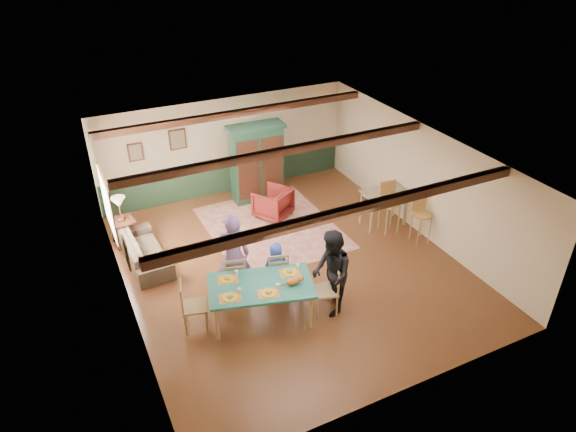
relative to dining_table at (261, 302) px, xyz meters
name	(u,v)px	position (x,y,z in m)	size (l,w,h in m)	color
floor	(290,265)	(1.28, 1.35, -0.41)	(8.00, 8.00, 0.00)	#4F2916
wall_back	(226,146)	(1.28, 5.35, 0.94)	(7.00, 0.02, 2.70)	beige
wall_left	(122,254)	(-2.22, 1.35, 0.94)	(0.02, 8.00, 2.70)	beige
wall_right	(422,181)	(4.78, 1.35, 0.94)	(0.02, 8.00, 2.70)	beige
ceiling	(290,155)	(1.28, 1.35, 2.29)	(7.00, 8.00, 0.02)	silver
wainscot_back	(228,176)	(1.28, 5.33, 0.04)	(6.95, 0.03, 0.90)	#1A3120
ceiling_beam_front	(351,211)	(1.28, -0.95, 2.20)	(6.95, 0.16, 0.16)	black
ceiling_beam_mid	(282,152)	(1.28, 1.75, 2.20)	(6.95, 0.16, 0.16)	black
ceiling_beam_back	(237,113)	(1.28, 4.35, 2.20)	(6.95, 0.16, 0.16)	black
window_left	(107,205)	(-2.19, 3.05, 1.14)	(0.06, 1.60, 1.30)	white
picture_left_wall	(127,253)	(-2.19, 0.75, 1.34)	(0.04, 0.42, 0.52)	gray
picture_back_a	(178,139)	(-0.02, 5.32, 1.39)	(0.45, 0.04, 0.55)	gray
picture_back_b	(136,152)	(-1.12, 5.32, 1.24)	(0.38, 0.04, 0.48)	gray
dining_table	(261,302)	(0.00, 0.00, 0.00)	(1.97, 1.09, 0.82)	#206658
dining_chair_far_left	(235,275)	(-0.21, 0.88, 0.11)	(0.46, 0.48, 1.04)	#9B7E4D
dining_chair_far_right	(277,270)	(0.63, 0.64, 0.11)	(0.46, 0.48, 1.04)	#9B7E4D
dining_chair_end_left	(195,305)	(-1.21, 0.33, 0.11)	(0.46, 0.48, 1.04)	#9B7E4D
dining_chair_end_right	(325,290)	(1.21, -0.33, 0.11)	(0.46, 0.48, 1.04)	#9B7E4D
person_man	(233,256)	(-0.19, 0.96, 0.53)	(0.69, 0.45, 1.89)	#775693
person_woman	(331,273)	(1.32, -0.36, 0.49)	(0.88, 0.68, 1.81)	black
person_child	(276,267)	(0.65, 0.73, 0.14)	(0.54, 0.35, 1.10)	#2A46A8
cat	(293,281)	(0.55, -0.27, 0.51)	(0.39, 0.15, 0.20)	orange
place_setting_near_left	(230,296)	(-0.65, -0.10, 0.47)	(0.44, 0.33, 0.11)	gold
place_setting_near_center	(269,291)	(0.03, -0.29, 0.47)	(0.44, 0.33, 0.11)	gold
place_setting_far_left	(227,277)	(-0.51, 0.42, 0.47)	(0.44, 0.33, 0.11)	gold
place_setting_far_right	(290,270)	(0.65, 0.10, 0.47)	(0.44, 0.33, 0.11)	gold
area_rug	(271,228)	(1.54, 2.97, -0.40)	(3.01, 3.57, 0.01)	beige
armoire	(257,163)	(1.85, 4.57, 0.66)	(1.51, 0.61, 2.14)	#133022
armchair	(273,203)	(1.83, 3.50, -0.02)	(0.82, 0.85, 0.77)	#470E10
sofa	(145,250)	(-1.62, 2.90, -0.12)	(2.02, 0.79, 0.59)	#3B3125
end_table	(124,232)	(-1.89, 3.85, -0.08)	(0.53, 0.53, 0.65)	black
table_lamp	(120,209)	(-1.89, 3.85, 0.54)	(0.33, 0.33, 0.60)	beige
counter_table	(384,208)	(4.16, 1.91, 0.06)	(1.13, 0.66, 0.94)	#9E937B
bar_stool_left	(390,208)	(4.11, 1.59, 0.23)	(0.46, 0.50, 1.29)	tan
bar_stool_right	(422,220)	(4.51, 0.87, 0.18)	(0.42, 0.46, 1.19)	tan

